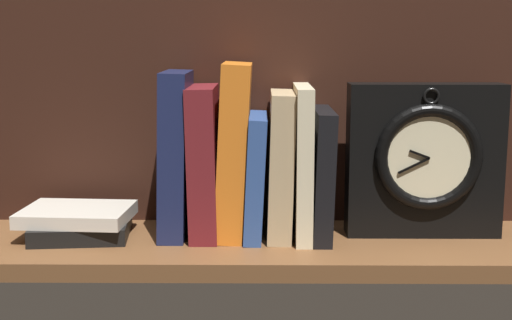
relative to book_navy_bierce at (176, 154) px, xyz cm
name	(u,v)px	position (x,y,z in cm)	size (l,w,h in cm)	color
ground_plane	(255,247)	(11.79, -2.77, -13.41)	(85.54, 23.70, 2.50)	brown
back_panel	(256,93)	(11.79, 8.48, 8.32)	(85.54, 1.20, 40.95)	black
book_navy_bierce	(176,154)	(0.00, 0.00, 0.00)	(3.78, 12.62, 24.31)	#192147
book_maroon_dawkins	(204,161)	(4.20, 0.00, -1.07)	(4.02, 13.58, 22.17)	maroon
book_orange_pandolfini	(234,150)	(8.55, 0.00, 0.60)	(4.08, 12.78, 25.51)	orange
book_blue_modern	(258,175)	(12.18, 0.00, -3.17)	(2.58, 14.19, 17.97)	#2D4C8E
book_tan_shortstories	(281,164)	(15.51, 0.00, -1.50)	(3.48, 13.57, 21.32)	tan
book_cream_twain	(302,161)	(18.72, 0.00, -1.03)	(2.35, 15.64, 22.25)	beige
book_black_skeptic	(321,173)	(21.54, 0.00, -2.76)	(2.69, 15.76, 18.79)	black
framed_clock	(425,160)	(36.68, -0.28, -0.70)	(22.59, 6.62, 22.59)	black
book_stack_side	(80,222)	(-14.29, -1.54, -9.93)	(16.23, 13.61, 4.39)	black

